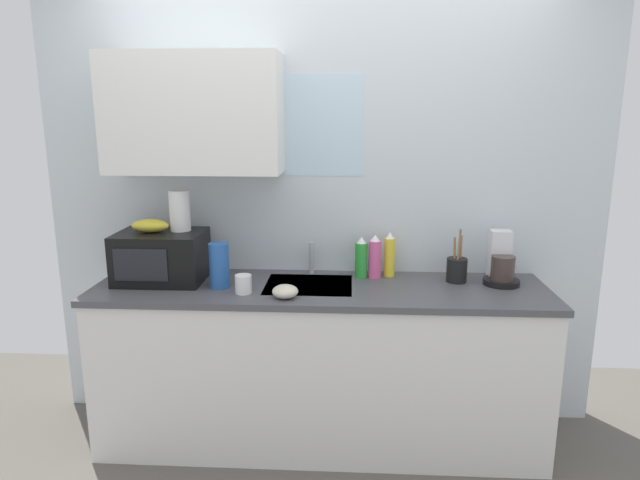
{
  "coord_description": "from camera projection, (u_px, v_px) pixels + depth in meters",
  "views": [
    {
      "loc": [
        0.16,
        -2.81,
        1.8
      ],
      "look_at": [
        0.0,
        0.0,
        1.15
      ],
      "focal_mm": 31.24,
      "sensor_mm": 36.0,
      "label": 1
    }
  ],
  "objects": [
    {
      "name": "kitchen_wall_assembly",
      "position": [
        301.0,
        192.0,
        3.15
      ],
      "size": [
        3.17,
        0.42,
        2.5
      ],
      "color": "silver",
      "rests_on": "ground"
    },
    {
      "name": "counter_unit",
      "position": [
        320.0,
        363.0,
        3.04
      ],
      "size": [
        2.4,
        0.63,
        0.9
      ],
      "color": "white",
      "rests_on": "ground"
    },
    {
      "name": "sink_faucet",
      "position": [
        312.0,
        258.0,
        3.16
      ],
      "size": [
        0.03,
        0.03,
        0.18
      ],
      "primitive_type": "cylinder",
      "color": "#B2B5BA",
      "rests_on": "counter_unit"
    },
    {
      "name": "microwave",
      "position": [
        161.0,
        257.0,
        3.01
      ],
      "size": [
        0.46,
        0.35,
        0.27
      ],
      "color": "black",
      "rests_on": "counter_unit"
    },
    {
      "name": "banana_bunch",
      "position": [
        150.0,
        226.0,
        2.98
      ],
      "size": [
        0.2,
        0.11,
        0.07
      ],
      "primitive_type": "ellipsoid",
      "color": "gold",
      "rests_on": "microwave"
    },
    {
      "name": "paper_towel_roll",
      "position": [
        180.0,
        211.0,
        3.0
      ],
      "size": [
        0.11,
        0.11,
        0.22
      ],
      "primitive_type": "cylinder",
      "color": "white",
      "rests_on": "microwave"
    },
    {
      "name": "coffee_maker",
      "position": [
        501.0,
        264.0,
        2.97
      ],
      "size": [
        0.19,
        0.21,
        0.28
      ],
      "color": "black",
      "rests_on": "counter_unit"
    },
    {
      "name": "dish_soap_bottle_green",
      "position": [
        361.0,
        258.0,
        3.07
      ],
      "size": [
        0.07,
        0.07,
        0.23
      ],
      "color": "green",
      "rests_on": "counter_unit"
    },
    {
      "name": "dish_soap_bottle_pink",
      "position": [
        375.0,
        257.0,
        3.07
      ],
      "size": [
        0.07,
        0.07,
        0.24
      ],
      "color": "#E55999",
      "rests_on": "counter_unit"
    },
    {
      "name": "dish_soap_bottle_yellow",
      "position": [
        390.0,
        255.0,
        3.1
      ],
      "size": [
        0.06,
        0.06,
        0.25
      ],
      "color": "yellow",
      "rests_on": "counter_unit"
    },
    {
      "name": "cereal_canister",
      "position": [
        219.0,
        265.0,
        2.9
      ],
      "size": [
        0.1,
        0.1,
        0.24
      ],
      "primitive_type": "cylinder",
      "color": "#2659A5",
      "rests_on": "counter_unit"
    },
    {
      "name": "mug_white",
      "position": [
        243.0,
        284.0,
        2.82
      ],
      "size": [
        0.08,
        0.08,
        0.09
      ],
      "primitive_type": "cylinder",
      "color": "white",
      "rests_on": "counter_unit"
    },
    {
      "name": "utensil_crock",
      "position": [
        457.0,
        269.0,
        3.0
      ],
      "size": [
        0.11,
        0.11,
        0.29
      ],
      "color": "black",
      "rests_on": "counter_unit"
    },
    {
      "name": "small_bowl",
      "position": [
        285.0,
        291.0,
        2.75
      ],
      "size": [
        0.13,
        0.13,
        0.06
      ],
      "primitive_type": "ellipsoid",
      "color": "beige",
      "rests_on": "counter_unit"
    }
  ]
}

